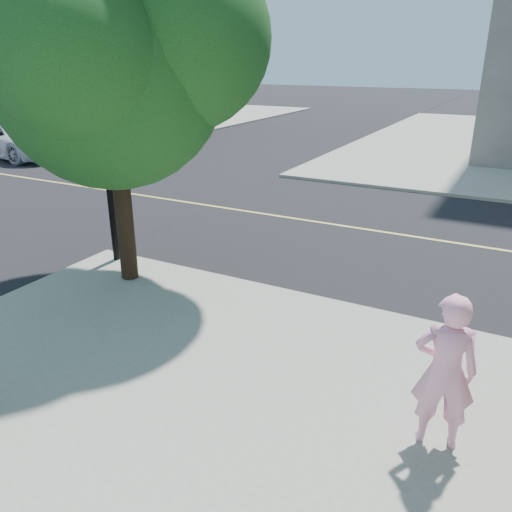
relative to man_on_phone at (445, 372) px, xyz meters
The scene contains 8 objects.
ground 7.36m from the man_on_phone, 156.40° to the left, with size 140.00×140.00×0.00m, color black.
road_ew 10.04m from the man_on_phone, 132.00° to the left, with size 140.00×9.00×0.01m, color black.
sidewalk_nw 38.45m from the man_on_phone, 140.55° to the left, with size 26.00×25.00×0.12m, color gray.
church 34.45m from the man_on_phone, 141.90° to the left, with size 15.20×12.00×14.40m.
man_on_phone is the anchor object (origin of this frame).
street_tree 7.21m from the man_on_phone, 161.95° to the left, with size 5.01×4.55×6.65m.
signal_pole 10.06m from the man_on_phone, 164.56° to the left, with size 4.05×0.46×4.58m.
car_a 22.24m from the man_on_phone, 152.73° to the left, with size 2.64×5.73×1.59m, color silver.
Camera 1 is at (7.08, -7.99, 4.20)m, focal length 35.90 mm.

